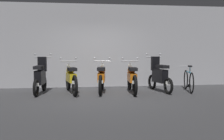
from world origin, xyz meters
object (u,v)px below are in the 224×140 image
motorbike_slot_4 (159,76)px  bicycle (189,80)px  motorbike_slot_2 (101,78)px  motorbike_slot_3 (132,78)px  motorbike_slot_1 (71,78)px  motorbike_slot_0 (40,77)px

motorbike_slot_4 → bicycle: bearing=-0.6°
motorbike_slot_2 → motorbike_slot_3: size_ratio=1.00×
motorbike_slot_1 → motorbike_slot_4: size_ratio=1.16×
motorbike_slot_0 → motorbike_slot_4: 3.91m
motorbike_slot_2 → motorbike_slot_4: (1.95, -0.04, 0.04)m
motorbike_slot_3 → bicycle: motorbike_slot_3 is taller
motorbike_slot_2 → motorbike_slot_1: bearing=-179.8°
motorbike_slot_2 → bicycle: size_ratio=1.15×
motorbike_slot_3 → motorbike_slot_0: bearing=175.3°
motorbike_slot_1 → motorbike_slot_3: (1.97, -0.20, 0.00)m
motorbike_slot_2 → motorbike_slot_3: same height
motorbike_slot_0 → motorbike_slot_2: motorbike_slot_0 is taller
motorbike_slot_1 → motorbike_slot_2: (0.99, 0.00, 0.00)m
motorbike_slot_2 → motorbike_slot_3: 1.00m
motorbike_slot_2 → motorbike_slot_3: bearing=-11.4°
motorbike_slot_0 → bicycle: bearing=-1.1°
motorbike_slot_0 → motorbike_slot_1: (0.97, -0.05, -0.04)m
motorbike_slot_1 → motorbike_slot_3: 1.98m
motorbike_slot_0 → motorbike_slot_2: (1.96, -0.04, -0.04)m
motorbike_slot_3 → motorbike_slot_1: bearing=174.3°
motorbike_slot_2 → bicycle: bearing=-1.1°
motorbike_slot_1 → motorbike_slot_2: size_ratio=1.00×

